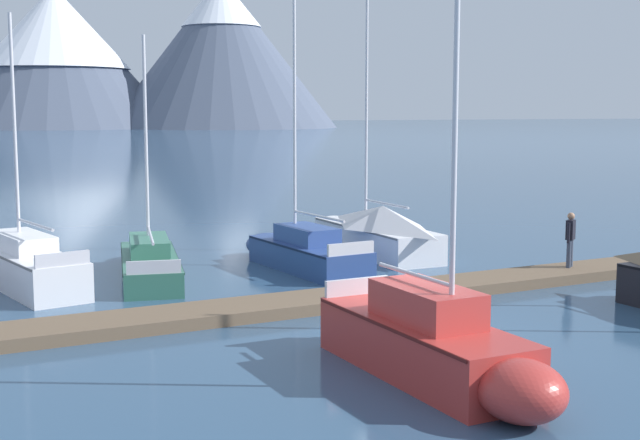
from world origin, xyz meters
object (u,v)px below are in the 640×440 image
Objects in this scene: sailboat_far_berth at (301,250)px; sailboat_outer_slip at (374,230)px; sailboat_mid_dock_port at (149,260)px; sailboat_second_berth at (19,262)px; person_on_dock at (570,236)px; sailboat_mid_dock_starboard at (436,345)px.

sailboat_far_berth is 0.94× the size of sailboat_outer_slip.
sailboat_outer_slip is at bearing 7.83° from sailboat_mid_dock_port.
sailboat_mid_dock_port is (3.78, -0.27, -0.15)m from sailboat_second_berth.
person_on_dock is (3.58, -6.29, 0.41)m from sailboat_outer_slip.
sailboat_mid_dock_port is 0.79× the size of sailboat_mid_dock_starboard.
sailboat_second_berth is at bearing -175.88° from sailboat_outer_slip.
sailboat_second_berth reaches higher than person_on_dock.
sailboat_far_berth is at bearing -154.67° from sailboat_outer_slip.
sailboat_outer_slip reaches higher than person_on_dock.
sailboat_mid_dock_port is 4.88m from sailboat_far_berth.
sailboat_mid_dock_port is at bearing -4.09° from sailboat_second_berth.
sailboat_outer_slip is at bearing 4.12° from sailboat_second_berth.
person_on_dock is (11.87, -5.15, 0.76)m from sailboat_mid_dock_port.
sailboat_mid_dock_starboard is at bearing -77.74° from sailboat_mid_dock_port.
sailboat_far_berth reaches higher than person_on_dock.
sailboat_second_berth is 14.43m from sailboat_mid_dock_starboard.
sailboat_mid_dock_starboard is 14.82m from sailboat_outer_slip.
sailboat_mid_dock_port is at bearing -172.17° from sailboat_outer_slip.
sailboat_outer_slip reaches higher than sailboat_mid_dock_port.
sailboat_mid_dock_starboard is at bearing -140.76° from person_on_dock.
sailboat_mid_dock_port is 4.35× the size of person_on_dock.
sailboat_outer_slip is at bearing 119.66° from person_on_dock.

